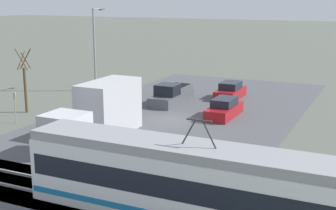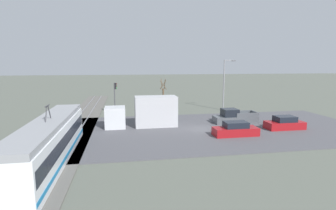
{
  "view_description": "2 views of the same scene",
  "coord_description": "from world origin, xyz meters",
  "px_view_note": "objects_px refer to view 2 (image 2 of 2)",
  "views": [
    {
      "loc": [
        -14.74,
        31.7,
        9.41
      ],
      "look_at": [
        -3.27,
        7.47,
        3.17
      ],
      "focal_mm": 50.0,
      "sensor_mm": 36.0,
      "label": 1
    },
    {
      "loc": [
        -28.84,
        8.93,
        7.65
      ],
      "look_at": [
        -0.31,
        3.94,
        3.08
      ],
      "focal_mm": 28.0,
      "sensor_mm": 36.0,
      "label": 2
    }
  ],
  "objects_px": {
    "box_truck": "(146,113)",
    "pickup_truck": "(234,117)",
    "light_rail_tram": "(50,142)",
    "street_tree": "(163,97)",
    "no_parking_sign": "(145,105)",
    "sedan_car_0": "(235,130)",
    "traffic_light_pole": "(115,94)",
    "street_lamp_near_crossing": "(225,81)",
    "sedan_car_1": "(285,124)"
  },
  "relations": [
    {
      "from": "box_truck",
      "to": "no_parking_sign",
      "type": "relative_size",
      "value": 3.58
    },
    {
      "from": "box_truck",
      "to": "no_parking_sign",
      "type": "bearing_deg",
      "value": -3.81
    },
    {
      "from": "light_rail_tram",
      "to": "street_tree",
      "type": "distance_m",
      "value": 23.42
    },
    {
      "from": "light_rail_tram",
      "to": "sedan_car_1",
      "type": "bearing_deg",
      "value": -75.22
    },
    {
      "from": "light_rail_tram",
      "to": "street_lamp_near_crossing",
      "type": "relative_size",
      "value": 1.9
    },
    {
      "from": "sedan_car_1",
      "to": "traffic_light_pole",
      "type": "height_order",
      "value": "traffic_light_pole"
    },
    {
      "from": "box_truck",
      "to": "street_lamp_near_crossing",
      "type": "xyz_separation_m",
      "value": [
        9.56,
        -13.9,
        3.01
      ]
    },
    {
      "from": "sedan_car_1",
      "to": "street_tree",
      "type": "xyz_separation_m",
      "value": [
        13.68,
        12.3,
        1.72
      ]
    },
    {
      "from": "pickup_truck",
      "to": "traffic_light_pole",
      "type": "bearing_deg",
      "value": 59.94
    },
    {
      "from": "sedan_car_0",
      "to": "pickup_truck",
      "type": "bearing_deg",
      "value": 157.09
    },
    {
      "from": "street_tree",
      "to": "street_lamp_near_crossing",
      "type": "xyz_separation_m",
      "value": [
        -0.07,
        -10.29,
        2.36
      ]
    },
    {
      "from": "pickup_truck",
      "to": "no_parking_sign",
      "type": "bearing_deg",
      "value": 54.03
    },
    {
      "from": "sedan_car_1",
      "to": "street_lamp_near_crossing",
      "type": "relative_size",
      "value": 0.53
    },
    {
      "from": "pickup_truck",
      "to": "sedan_car_1",
      "type": "distance_m",
      "value": 6.04
    },
    {
      "from": "light_rail_tram",
      "to": "pickup_truck",
      "type": "distance_m",
      "value": 22.49
    },
    {
      "from": "no_parking_sign",
      "to": "sedan_car_0",
      "type": "bearing_deg",
      "value": -148.34
    },
    {
      "from": "pickup_truck",
      "to": "sedan_car_1",
      "type": "height_order",
      "value": "pickup_truck"
    },
    {
      "from": "box_truck",
      "to": "pickup_truck",
      "type": "xyz_separation_m",
      "value": [
        0.04,
        -11.46,
        -1.0
      ]
    },
    {
      "from": "traffic_light_pole",
      "to": "no_parking_sign",
      "type": "distance_m",
      "value": 4.82
    },
    {
      "from": "box_truck",
      "to": "traffic_light_pole",
      "type": "bearing_deg",
      "value": 23.52
    },
    {
      "from": "pickup_truck",
      "to": "traffic_light_pole",
      "type": "xyz_separation_m",
      "value": [
        8.88,
        15.34,
        2.37
      ]
    },
    {
      "from": "box_truck",
      "to": "sedan_car_0",
      "type": "relative_size",
      "value": 1.81
    },
    {
      "from": "no_parking_sign",
      "to": "street_lamp_near_crossing",
      "type": "bearing_deg",
      "value": -83.23
    },
    {
      "from": "light_rail_tram",
      "to": "no_parking_sign",
      "type": "relative_size",
      "value": 6.56
    },
    {
      "from": "pickup_truck",
      "to": "street_lamp_near_crossing",
      "type": "xyz_separation_m",
      "value": [
        9.52,
        -2.44,
        4.01
      ]
    },
    {
      "from": "street_lamp_near_crossing",
      "to": "light_rail_tram",
      "type": "bearing_deg",
      "value": 131.91
    },
    {
      "from": "box_truck",
      "to": "street_tree",
      "type": "height_order",
      "value": "street_tree"
    },
    {
      "from": "sedan_car_1",
      "to": "street_lamp_near_crossing",
      "type": "bearing_deg",
      "value": -171.62
    },
    {
      "from": "box_truck",
      "to": "street_lamp_near_crossing",
      "type": "height_order",
      "value": "street_lamp_near_crossing"
    },
    {
      "from": "box_truck",
      "to": "no_parking_sign",
      "type": "distance_m",
      "value": 8.0
    },
    {
      "from": "street_tree",
      "to": "no_parking_sign",
      "type": "xyz_separation_m",
      "value": [
        -1.66,
        3.08,
        -0.97
      ]
    },
    {
      "from": "light_rail_tram",
      "to": "sedan_car_0",
      "type": "distance_m",
      "value": 18.06
    },
    {
      "from": "box_truck",
      "to": "sedan_car_1",
      "type": "height_order",
      "value": "box_truck"
    },
    {
      "from": "box_truck",
      "to": "sedan_car_0",
      "type": "distance_m",
      "value": 10.74
    },
    {
      "from": "light_rail_tram",
      "to": "pickup_truck",
      "type": "bearing_deg",
      "value": -62.13
    },
    {
      "from": "light_rail_tram",
      "to": "traffic_light_pole",
      "type": "bearing_deg",
      "value": -13.14
    },
    {
      "from": "traffic_light_pole",
      "to": "street_tree",
      "type": "height_order",
      "value": "street_tree"
    },
    {
      "from": "pickup_truck",
      "to": "street_tree",
      "type": "height_order",
      "value": "street_tree"
    },
    {
      "from": "traffic_light_pole",
      "to": "street_tree",
      "type": "relative_size",
      "value": 0.9
    },
    {
      "from": "pickup_truck",
      "to": "street_lamp_near_crossing",
      "type": "bearing_deg",
      "value": -14.39
    },
    {
      "from": "sedan_car_1",
      "to": "sedan_car_0",
      "type": "bearing_deg",
      "value": -76.03
    },
    {
      "from": "sedan_car_0",
      "to": "traffic_light_pole",
      "type": "xyz_separation_m",
      "value": [
        14.69,
        12.89,
        2.45
      ]
    },
    {
      "from": "traffic_light_pole",
      "to": "sedan_car_0",
      "type": "bearing_deg",
      "value": -138.73
    },
    {
      "from": "street_tree",
      "to": "no_parking_sign",
      "type": "bearing_deg",
      "value": 118.3
    },
    {
      "from": "pickup_truck",
      "to": "sedan_car_0",
      "type": "bearing_deg",
      "value": 157.09
    },
    {
      "from": "light_rail_tram",
      "to": "box_truck",
      "type": "height_order",
      "value": "light_rail_tram"
    },
    {
      "from": "sedan_car_1",
      "to": "street_tree",
      "type": "bearing_deg",
      "value": -138.04
    },
    {
      "from": "light_rail_tram",
      "to": "sedan_car_0",
      "type": "xyz_separation_m",
      "value": [
        4.7,
        -17.41,
        -0.99
      ]
    },
    {
      "from": "sedan_car_1",
      "to": "no_parking_sign",
      "type": "relative_size",
      "value": 1.85
    },
    {
      "from": "no_parking_sign",
      "to": "pickup_truck",
      "type": "bearing_deg",
      "value": -125.97
    }
  ]
}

